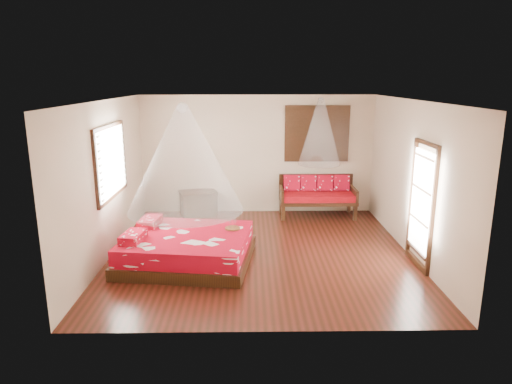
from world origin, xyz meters
The scene contains 10 objects.
room centered at (0.00, 0.00, 1.40)m, with size 5.54×5.54×2.84m.
bed centered at (-1.32, -0.40, 0.25)m, with size 2.43×2.25×0.65m.
daybed centered at (1.40, 2.38, 0.52)m, with size 1.77×0.79×0.94m.
storage_chest centered at (-1.41, 2.45, 0.29)m, with size 0.98×0.83×0.58m.
shutter_panel centered at (1.40, 2.72, 1.90)m, with size 1.52×0.06×1.32m.
window_left centered at (-2.71, 0.20, 1.70)m, with size 0.10×1.74×1.34m.
glazed_door centered at (2.72, -0.60, 1.07)m, with size 0.08×1.02×2.16m.
wine_tray centered at (-0.51, -0.10, 0.56)m, with size 0.28×0.28×0.22m.
mosquito_net_main centered at (-1.30, -0.40, 1.85)m, with size 1.99×1.99×1.80m, color white.
mosquito_net_daybed centered at (1.40, 2.25, 2.00)m, with size 0.96×0.96×1.50m, color white.
Camera 1 is at (-0.21, -8.00, 3.17)m, focal length 32.00 mm.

